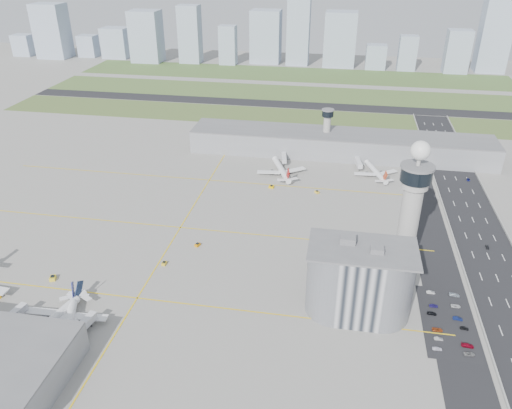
% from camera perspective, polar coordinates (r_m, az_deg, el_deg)
% --- Properties ---
extents(ground, '(1000.00, 1000.00, 0.00)m').
position_cam_1_polar(ground, '(234.68, -1.51, -7.21)').
color(ground, '#9C9991').
extents(grass_strip_0, '(480.00, 50.00, 0.08)m').
position_cam_1_polar(grass_strip_0, '(438.23, 1.81, 10.04)').
color(grass_strip_0, '#4E642F').
rests_on(grass_strip_0, ground).
extents(grass_strip_1, '(480.00, 60.00, 0.08)m').
position_cam_1_polar(grass_strip_1, '(509.46, 3.09, 12.60)').
color(grass_strip_1, '#4F6831').
rests_on(grass_strip_1, ground).
extents(grass_strip_2, '(480.00, 70.00, 0.08)m').
position_cam_1_polar(grass_strip_2, '(586.47, 4.13, 14.64)').
color(grass_strip_2, '#486A32').
rests_on(grass_strip_2, ground).
extents(runway, '(480.00, 22.00, 0.10)m').
position_cam_1_polar(runway, '(473.22, 2.49, 11.41)').
color(runway, black).
rests_on(runway, ground).
extents(highway, '(28.00, 500.00, 0.10)m').
position_cam_1_polar(highway, '(243.23, 26.48, -9.20)').
color(highway, black).
rests_on(highway, ground).
extents(barrier_left, '(0.60, 500.00, 1.20)m').
position_cam_1_polar(barrier_left, '(238.96, 23.28, -8.97)').
color(barrier_left, '#9E9E99').
rests_on(barrier_left, ground).
extents(landside_road, '(18.00, 260.00, 0.08)m').
position_cam_1_polar(landside_road, '(228.85, 21.01, -10.44)').
color(landside_road, black).
rests_on(landside_road, ground).
extents(parking_lot, '(20.00, 44.00, 0.10)m').
position_cam_1_polar(parking_lot, '(219.22, 20.97, -12.34)').
color(parking_lot, black).
rests_on(parking_lot, ground).
extents(taxiway_line_h_0, '(260.00, 0.60, 0.01)m').
position_cam_1_polar(taxiway_line_h_0, '(222.48, -13.42, -10.36)').
color(taxiway_line_h_0, yellow).
rests_on(taxiway_line_h_0, ground).
extents(taxiway_line_h_1, '(260.00, 0.60, 0.01)m').
position_cam_1_polar(taxiway_line_h_1, '(268.33, -8.64, -2.62)').
color(taxiway_line_h_1, yellow).
rests_on(taxiway_line_h_1, ground).
extents(taxiway_line_h_2, '(260.00, 0.60, 0.01)m').
position_cam_1_polar(taxiway_line_h_2, '(318.90, -5.35, 2.79)').
color(taxiway_line_h_2, yellow).
rests_on(taxiway_line_h_2, ground).
extents(taxiway_line_v, '(0.60, 260.00, 0.01)m').
position_cam_1_polar(taxiway_line_v, '(268.33, -8.64, -2.62)').
color(taxiway_line_v, yellow).
rests_on(taxiway_line_v, ground).
extents(control_tower, '(14.00, 14.00, 64.50)m').
position_cam_1_polar(control_tower, '(222.14, 17.32, -0.20)').
color(control_tower, '#ADAAA5').
rests_on(control_tower, ground).
extents(secondary_tower, '(8.60, 8.60, 31.90)m').
position_cam_1_polar(secondary_tower, '(357.22, 8.10, 8.72)').
color(secondary_tower, '#ADAAA5').
rests_on(secondary_tower, ground).
extents(admin_building, '(42.00, 24.00, 33.50)m').
position_cam_1_polar(admin_building, '(204.88, 11.73, -8.54)').
color(admin_building, '#B2B2B7').
rests_on(admin_building, ground).
extents(terminal_pier, '(210.00, 32.00, 15.80)m').
position_cam_1_polar(terminal_pier, '(358.92, 9.56, 6.84)').
color(terminal_pier, gray).
rests_on(terminal_pier, ground).
extents(airplane_near_b, '(36.78, 40.62, 9.71)m').
position_cam_1_polar(airplane_near_b, '(216.76, -22.14, -11.48)').
color(airplane_near_b, white).
rests_on(airplane_near_b, ground).
extents(airplane_near_c, '(40.05, 43.04, 9.73)m').
position_cam_1_polar(airplane_near_c, '(213.11, -20.63, -11.91)').
color(airplane_near_c, white).
rests_on(airplane_near_c, ground).
extents(airplane_far_a, '(44.58, 47.83, 10.78)m').
position_cam_1_polar(airplane_far_a, '(324.75, 2.90, 4.41)').
color(airplane_far_a, white).
rests_on(airplane_far_a, ground).
extents(airplane_far_b, '(39.01, 42.14, 9.62)m').
position_cam_1_polar(airplane_far_b, '(331.23, 13.54, 4.01)').
color(airplane_far_b, white).
rests_on(airplane_far_b, ground).
extents(jet_bridge_near_2, '(5.39, 14.31, 5.70)m').
position_cam_1_polar(jet_bridge_near_2, '(205.36, -20.30, -14.32)').
color(jet_bridge_near_2, silver).
rests_on(jet_bridge_near_2, ground).
extents(jet_bridge_far_0, '(5.39, 14.31, 5.70)m').
position_cam_1_polar(jet_bridge_far_0, '(347.96, 3.14, 5.61)').
color(jet_bridge_far_0, silver).
rests_on(jet_bridge_far_0, ground).
extents(jet_bridge_far_1, '(5.39, 14.31, 5.70)m').
position_cam_1_polar(jet_bridge_far_1, '(346.14, 11.41, 4.96)').
color(jet_bridge_far_1, silver).
rests_on(jet_bridge_far_1, ground).
extents(tug_1, '(3.41, 4.09, 2.03)m').
position_cam_1_polar(tug_1, '(244.27, -22.21, -7.74)').
color(tug_1, yellow).
rests_on(tug_1, ground).
extents(tug_2, '(2.13, 2.94, 1.63)m').
position_cam_1_polar(tug_2, '(240.05, -10.45, -6.60)').
color(tug_2, gold).
rests_on(tug_2, ground).
extents(tug_3, '(2.85, 3.29, 1.60)m').
position_cam_1_polar(tug_3, '(251.26, -6.70, -4.57)').
color(tug_3, orange).
rests_on(tug_3, ground).
extents(tug_4, '(3.46, 2.75, 1.77)m').
position_cam_1_polar(tug_4, '(307.18, 1.78, 2.06)').
color(tug_4, '#EBAF00').
rests_on(tug_4, ground).
extents(tug_5, '(3.21, 3.29, 1.59)m').
position_cam_1_polar(tug_5, '(303.05, 6.99, 1.45)').
color(tug_5, gold).
rests_on(tug_5, ground).
extents(car_lot_0, '(3.53, 1.52, 1.19)m').
position_cam_1_polar(car_lot_0, '(204.96, 20.00, -15.21)').
color(car_lot_0, white).
rests_on(car_lot_0, ground).
extents(car_lot_1, '(3.37, 1.29, 1.10)m').
position_cam_1_polar(car_lot_1, '(209.29, 20.14, -14.20)').
color(car_lot_1, '#A4A4A4').
rests_on(car_lot_1, ground).
extents(car_lot_2, '(4.15, 2.00, 1.14)m').
position_cam_1_polar(car_lot_2, '(213.10, 20.02, -13.29)').
color(car_lot_2, '#9C411A').
rests_on(car_lot_2, ground).
extents(car_lot_3, '(3.84, 1.69, 1.10)m').
position_cam_1_polar(car_lot_3, '(220.23, 19.46, -11.65)').
color(car_lot_3, black).
rests_on(car_lot_3, ground).
extents(car_lot_4, '(3.73, 1.70, 1.24)m').
position_cam_1_polar(car_lot_4, '(224.38, 19.63, -10.83)').
color(car_lot_4, navy).
rests_on(car_lot_4, ground).
extents(car_lot_5, '(3.62, 1.44, 1.17)m').
position_cam_1_polar(car_lot_5, '(231.45, 19.34, -9.45)').
color(car_lot_5, silver).
rests_on(car_lot_5, ground).
extents(car_lot_6, '(4.05, 2.05, 1.10)m').
position_cam_1_polar(car_lot_6, '(207.05, 23.18, -15.43)').
color(car_lot_6, gray).
rests_on(car_lot_6, ground).
extents(car_lot_7, '(4.64, 2.12, 1.32)m').
position_cam_1_polar(car_lot_7, '(210.18, 23.03, -14.60)').
color(car_lot_7, maroon).
rests_on(car_lot_7, ground).
extents(car_lot_8, '(3.41, 1.65, 1.12)m').
position_cam_1_polar(car_lot_8, '(217.55, 22.71, -12.91)').
color(car_lot_8, black).
rests_on(car_lot_8, ground).
extents(car_lot_9, '(3.92, 1.71, 1.25)m').
position_cam_1_polar(car_lot_9, '(221.13, 22.06, -11.99)').
color(car_lot_9, '#0F1A4E').
rests_on(car_lot_9, ground).
extents(car_lot_10, '(3.97, 1.85, 1.10)m').
position_cam_1_polar(car_lot_10, '(227.49, 21.86, -10.72)').
color(car_lot_10, silver).
rests_on(car_lot_10, ground).
extents(car_lot_11, '(4.53, 2.13, 1.28)m').
position_cam_1_polar(car_lot_11, '(233.48, 21.74, -9.56)').
color(car_lot_11, '#97A3B0').
rests_on(car_lot_11, ground).
extents(car_hw_1, '(1.28, 3.43, 1.12)m').
position_cam_1_polar(car_hw_1, '(273.32, 24.92, -4.44)').
color(car_hw_1, black).
rests_on(car_hw_1, ground).
extents(car_hw_2, '(2.20, 4.06, 1.08)m').
position_cam_1_polar(car_hw_2, '(344.53, 23.10, 2.64)').
color(car_hw_2, navy).
rests_on(car_hw_2, ground).
extents(car_hw_4, '(1.68, 3.41, 1.12)m').
position_cam_1_polar(car_hw_4, '(396.51, 19.51, 6.52)').
color(car_hw_4, '#9B9B9B').
rests_on(car_hw_4, ground).
extents(skyline_bldg_0, '(24.05, 19.24, 26.50)m').
position_cam_1_polar(skyline_bldg_0, '(748.53, -25.02, 16.19)').
color(skyline_bldg_0, '#9EADC1').
rests_on(skyline_bldg_0, ground).
extents(skyline_bldg_1, '(37.63, 30.10, 65.60)m').
position_cam_1_polar(skyline_bldg_1, '(717.11, -22.29, 17.88)').
color(skyline_bldg_1, '#9EADC1').
rests_on(skyline_bldg_1, ground).
extents(skyline_bldg_2, '(22.81, 18.25, 26.79)m').
position_cam_1_polar(skyline_bldg_2, '(711.27, -18.62, 16.80)').
color(skyline_bldg_2, '#9EADC1').
rests_on(skyline_bldg_2, ground).
extents(skyline_bldg_3, '(32.30, 25.84, 36.93)m').
position_cam_1_polar(skyline_bldg_3, '(694.31, -15.68, 17.38)').
color(skyline_bldg_3, '#9EADC1').
rests_on(skyline_bldg_3, ground).
extents(skyline_bldg_4, '(35.81, 28.65, 60.36)m').
position_cam_1_polar(skyline_bldg_4, '(658.73, -12.42, 18.25)').
color(skyline_bldg_4, '#9EADC1').
rests_on(skyline_bldg_4, ground).
extents(skyline_bldg_5, '(25.49, 20.39, 66.89)m').
position_cam_1_polar(skyline_bldg_5, '(644.25, -7.56, 18.72)').
color(skyline_bldg_5, '#9EADC1').
rests_on(skyline_bldg_5, ground).
extents(skyline_bldg_6, '(20.04, 16.03, 45.20)m').
position_cam_1_polar(skyline_bldg_6, '(632.06, -3.23, 17.73)').
color(skyline_bldg_6, '#9EADC1').
rests_on(skyline_bldg_6, ground).
extents(skyline_bldg_7, '(35.76, 28.61, 61.22)m').
position_cam_1_polar(skyline_bldg_7, '(640.84, 1.14, 18.64)').
color(skyline_bldg_7, '#9EADC1').
rests_on(skyline_bldg_7, ground).
extents(skyline_bldg_8, '(26.33, 21.06, 83.39)m').
position_cam_1_polar(skyline_bldg_8, '(628.90, 4.88, 19.39)').
color(skyline_bldg_8, '#9EADC1').
rests_on(skyline_bldg_8, ground).
extents(skyline_bldg_9, '(36.96, 29.57, 62.11)m').
position_cam_1_polar(skyline_bldg_9, '(628.61, 9.59, 18.13)').
color(skyline_bldg_9, '#9EADC1').
rests_on(skyline_bldg_9, ground).
extents(skyline_bldg_10, '(23.01, 18.41, 27.75)m').
position_cam_1_polar(skyline_bldg_10, '(624.05, 13.54, 16.09)').
color(skyline_bldg_10, '#9EADC1').
rests_on(skyline_bldg_10, ground).
extents(skyline_bldg_11, '(20.22, 16.18, 38.97)m').
position_cam_1_polar(skyline_bldg_11, '(625.52, 16.92, 16.23)').
color(skyline_bldg_11, '#9EADC1').
rests_on(skyline_bldg_11, ground).
extents(skyline_bldg_12, '(26.14, 20.92, 46.89)m').
position_cam_1_polar(skyline_bldg_12, '(631.00, 22.01, 15.91)').
color(skyline_bldg_12, '#9EADC1').
rests_on(skyline_bldg_12, ground).
extents(skyline_bldg_13, '(32.26, 25.81, 81.20)m').
position_cam_1_polar(skyline_bldg_13, '(648.43, 25.62, 17.08)').
color(skyline_bldg_13, '#9EADC1').
rests_on(skyline_bldg_13, ground).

